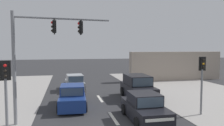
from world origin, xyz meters
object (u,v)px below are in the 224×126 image
hatchback_oncoming_near (75,83)px  pedestal_signal_left_kerb (6,88)px  sedan_oncoming_mid (144,108)px  traffic_signal_mast (40,47)px  suv_crossing_left (138,88)px  sedan_kerbside_parked (72,97)px  pedestal_signal_right_kerb (202,76)px

hatchback_oncoming_near → pedestal_signal_left_kerb: bearing=-106.5°
pedestal_signal_left_kerb → sedan_oncoming_mid: pedestal_signal_left_kerb is taller
traffic_signal_mast → pedestal_signal_left_kerb: bearing=-115.4°
suv_crossing_left → sedan_kerbside_parked: 5.45m
pedestal_signal_left_kerb → suv_crossing_left: pedestal_signal_left_kerb is taller
sedan_oncoming_mid → sedan_kerbside_parked: size_ratio=0.99×
sedan_kerbside_parked → traffic_signal_mast: bearing=-122.8°
pedestal_signal_right_kerb → suv_crossing_left: (-2.41, 4.90, -1.53)m
traffic_signal_mast → sedan_kerbside_parked: bearing=57.2°
traffic_signal_mast → hatchback_oncoming_near: bearing=76.1°
sedan_kerbside_parked → pedestal_signal_left_kerb: bearing=-119.5°
suv_crossing_left → traffic_signal_mast: bearing=-148.8°
pedestal_signal_right_kerb → pedestal_signal_left_kerb: size_ratio=1.00×
pedestal_signal_right_kerb → sedan_kerbside_parked: 8.54m
traffic_signal_mast → pedestal_signal_right_kerb: (9.43, -0.64, -1.73)m
pedestal_signal_left_kerb → sedan_kerbside_parked: bearing=60.5°
traffic_signal_mast → hatchback_oncoming_near: size_ratio=1.61×
pedestal_signal_left_kerb → hatchback_oncoming_near: size_ratio=0.96×
traffic_signal_mast → sedan_oncoming_mid: (5.66, -0.88, -3.44)m
suv_crossing_left → sedan_oncoming_mid: (-1.36, -5.14, -0.18)m
pedestal_signal_right_kerb → suv_crossing_left: 5.67m
pedestal_signal_right_kerb → sedan_oncoming_mid: (-3.77, -0.24, -1.71)m
pedestal_signal_right_kerb → pedestal_signal_left_kerb: bearing=-170.5°
traffic_signal_mast → suv_crossing_left: bearing=31.2°
traffic_signal_mast → sedan_oncoming_mid: bearing=-8.8°
hatchback_oncoming_near → suv_crossing_left: bearing=-44.2°
traffic_signal_mast → hatchback_oncoming_near: 9.82m
pedestal_signal_right_kerb → sedan_oncoming_mid: 4.15m
pedestal_signal_right_kerb → sedan_oncoming_mid: bearing=-176.4°
traffic_signal_mast → pedestal_signal_left_kerb: size_ratio=1.69×
pedestal_signal_right_kerb → sedan_kerbside_parked: (-7.64, 3.42, -1.71)m
pedestal_signal_right_kerb → sedan_kerbside_parked: pedestal_signal_right_kerb is taller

